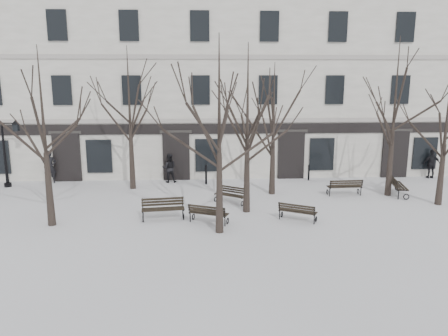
{
  "coord_description": "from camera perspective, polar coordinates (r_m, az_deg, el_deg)",
  "views": [
    {
      "loc": [
        -1.96,
        -18.09,
        6.29
      ],
      "look_at": [
        -0.87,
        3.0,
        1.76
      ],
      "focal_mm": 35.0,
      "sensor_mm": 36.0,
      "label": 1
    }
  ],
  "objects": [
    {
      "name": "building",
      "position": [
        31.12,
        0.67,
        10.69
      ],
      "size": [
        40.4,
        10.2,
        11.4
      ],
      "color": "silver",
      "rests_on": "ground"
    },
    {
      "name": "bench_1",
      "position": [
        18.85,
        -2.07,
        -5.9
      ],
      "size": [
        1.78,
        1.22,
        0.86
      ],
      "rotation": [
        0.0,
        0.0,
        2.74
      ],
      "color": "black",
      "rests_on": "ground"
    },
    {
      "name": "pedestrian_a",
      "position": [
        27.82,
        -21.6,
        -1.82
      ],
      "size": [
        0.81,
        0.66,
        1.93
      ],
      "primitive_type": "imported",
      "rotation": [
        0.0,
        0.0,
        0.31
      ],
      "color": "black",
      "rests_on": "ground"
    },
    {
      "name": "pedestrian_c",
      "position": [
        29.94,
        25.33,
        -1.2
      ],
      "size": [
        1.08,
        0.5,
        1.79
      ],
      "primitive_type": "imported",
      "rotation": [
        0.0,
        0.0,
        3.08
      ],
      "color": "black",
      "rests_on": "ground"
    },
    {
      "name": "bollard_a",
      "position": [
        25.47,
        -2.36,
        -0.77
      ],
      "size": [
        0.15,
        0.15,
        1.15
      ],
      "color": "black",
      "rests_on": "ground"
    },
    {
      "name": "bench_0",
      "position": [
        19.55,
        -7.97,
        -5.2
      ],
      "size": [
        1.92,
        0.9,
        0.94
      ],
      "rotation": [
        0.0,
        0.0,
        0.12
      ],
      "color": "black",
      "rests_on": "ground"
    },
    {
      "name": "bollard_b",
      "position": [
        26.88,
        11.01,
        -0.52
      ],
      "size": [
        0.12,
        0.12,
        0.96
      ],
      "color": "black",
      "rests_on": "ground"
    },
    {
      "name": "tree_1",
      "position": [
        16.9,
        -0.63,
        7.34
      ],
      "size": [
        5.47,
        5.47,
        7.81
      ],
      "color": "black",
      "rests_on": "ground"
    },
    {
      "name": "ground",
      "position": [
        19.25,
        3.07,
        -6.98
      ],
      "size": [
        100.0,
        100.0,
        0.0
      ],
      "primitive_type": "plane",
      "color": "silver",
      "rests_on": "ground"
    },
    {
      "name": "tree_3",
      "position": [
        23.35,
        27.17,
        6.35
      ],
      "size": [
        5.02,
        5.02,
        7.17
      ],
      "color": "black",
      "rests_on": "ground"
    },
    {
      "name": "bench_4",
      "position": [
        23.98,
        15.5,
        -2.34
      ],
      "size": [
        1.81,
        0.72,
        0.9
      ],
      "rotation": [
        0.0,
        0.0,
        3.18
      ],
      "color": "black",
      "rests_on": "ground"
    },
    {
      "name": "bench_2",
      "position": [
        19.4,
        9.58,
        -5.58
      ],
      "size": [
        1.7,
        1.29,
        0.82
      ],
      "rotation": [
        0.0,
        0.0,
        2.64
      ],
      "color": "black",
      "rests_on": "ground"
    },
    {
      "name": "lamp_post",
      "position": [
        27.38,
        -26.28,
        2.27
      ],
      "size": [
        1.19,
        0.44,
        3.81
      ],
      "color": "black",
      "rests_on": "ground"
    },
    {
      "name": "tree_4",
      "position": [
        24.41,
        -12.29,
        8.52
      ],
      "size": [
        5.46,
        5.46,
        7.8
      ],
      "color": "black",
      "rests_on": "ground"
    },
    {
      "name": "tree_6",
      "position": [
        24.07,
        21.48,
        8.45
      ],
      "size": [
        5.71,
        5.71,
        8.16
      ],
      "color": "black",
      "rests_on": "ground"
    },
    {
      "name": "tree_2",
      "position": [
        19.67,
        3.1,
        7.73
      ],
      "size": [
        5.37,
        5.37,
        7.67
      ],
      "color": "black",
      "rests_on": "ground"
    },
    {
      "name": "tree_0",
      "position": [
        19.22,
        -22.6,
        6.32
      ],
      "size": [
        5.22,
        5.22,
        7.45
      ],
      "color": "black",
      "rests_on": "ground"
    },
    {
      "name": "tree_5",
      "position": [
        22.93,
        6.51,
        7.11
      ],
      "size": [
        4.84,
        4.84,
        6.91
      ],
      "color": "black",
      "rests_on": "ground"
    },
    {
      "name": "pedestrian_b",
      "position": [
        26.25,
        -7.12,
        -1.85
      ],
      "size": [
        0.88,
        0.7,
        1.73
      ],
      "primitive_type": "imported",
      "rotation": [
        0.0,
        0.0,
        3.2
      ],
      "color": "black",
      "rests_on": "ground"
    },
    {
      "name": "bench_3",
      "position": [
        21.79,
        0.89,
        -3.45
      ],
      "size": [
        1.64,
        1.36,
        0.81
      ],
      "rotation": [
        0.0,
        0.0,
        -0.58
      ],
      "color": "black",
      "rests_on": "ground"
    },
    {
      "name": "bench_5",
      "position": [
        24.99,
        21.67,
        -2.07
      ],
      "size": [
        1.08,
        2.05,
        0.99
      ],
      "rotation": [
        0.0,
        0.0,
        1.37
      ],
      "color": "black",
      "rests_on": "ground"
    }
  ]
}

